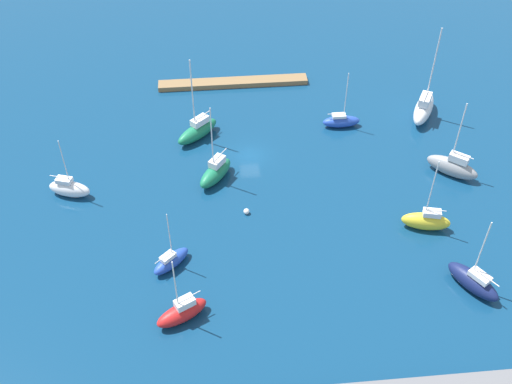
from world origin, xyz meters
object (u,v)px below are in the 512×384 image
Objects in this scene: sailboat_white_east_end at (424,108)px; sailboat_white_off_beacon at (69,188)px; sailboat_green_inner_mooring at (216,172)px; sailboat_red_far_south at (182,312)px; sailboat_blue_outer_mooring at (341,121)px; pier_dock at (233,83)px; sailboat_navy_along_channel at (473,281)px; mooring_buoy_white at (246,211)px; sailboat_yellow_by_breakwater at (426,221)px; sailboat_gray_mid_basin at (453,166)px; sailboat_green_near_pier at (198,130)px; sailboat_blue_center_basin at (171,261)px.

sailboat_white_east_end reaches higher than sailboat_white_off_beacon.
sailboat_green_inner_mooring is 1.26× the size of sailboat_red_far_south.
sailboat_green_inner_mooring is 19.69m from sailboat_blue_outer_mooring.
pier_dock is at bearing 138.94° from sailboat_blue_outer_mooring.
sailboat_white_east_end reaches higher than pier_dock.
sailboat_navy_along_channel is 13.49× the size of mooring_buoy_white.
pier_dock is 37.15m from sailboat_yellow_by_breakwater.
sailboat_white_east_end is 1.28× the size of sailboat_gray_mid_basin.
sailboat_gray_mid_basin is 15.24× the size of mooring_buoy_white.
mooring_buoy_white is (-20.39, 5.04, -0.74)m from sailboat_white_off_beacon.
pier_dock is at bearing 65.10° from sailboat_white_off_beacon.
pier_dock is 2.73× the size of sailboat_white_off_beacon.
sailboat_green_inner_mooring is 0.91× the size of sailboat_green_near_pier.
sailboat_white_off_beacon is 17.06m from sailboat_blue_center_basin.
sailboat_green_inner_mooring is 1.29× the size of sailboat_blue_outer_mooring.
sailboat_green_near_pier reaches higher than sailboat_green_inner_mooring.
sailboat_white_off_beacon is 1.10× the size of sailboat_blue_center_basin.
sailboat_yellow_by_breakwater is at bearing 171.98° from sailboat_red_far_south.
pier_dock is 42.16m from sailboat_red_far_south.
pier_dock is 2.08× the size of sailboat_green_inner_mooring.
sailboat_white_east_end is at bearing 5.36° from sailboat_blue_outer_mooring.
sailboat_yellow_by_breakwater is (6.18, 21.06, -0.37)m from sailboat_white_east_end.
pier_dock is 34.21m from sailboat_gray_mid_basin.
sailboat_white_east_end is at bearing -40.15° from sailboat_navy_along_channel.
sailboat_red_far_south reaches higher than pier_dock.
sailboat_green_near_pier is at bearing 66.59° from pier_dock.
sailboat_blue_center_basin is (-11.98, 12.14, -0.27)m from sailboat_white_off_beacon.
sailboat_blue_outer_mooring is 12.23× the size of mooring_buoy_white.
sailboat_red_far_south is 12.47× the size of mooring_buoy_white.
sailboat_navy_along_channel is 1.24× the size of sailboat_blue_center_basin.
sailboat_green_near_pier is 17.43× the size of mooring_buoy_white.
sailboat_green_near_pier reaches higher than sailboat_red_far_south.
sailboat_navy_along_channel reaches higher than sailboat_blue_outer_mooring.
sailboat_green_near_pier is at bearing -70.93° from mooring_buoy_white.
sailboat_red_far_south is 15.66m from mooring_buoy_white.
pier_dock is 13.75m from sailboat_green_near_pier.
sailboat_blue_outer_mooring is 32.05m from sailboat_blue_center_basin.
sailboat_white_east_end reaches higher than sailboat_red_far_south.
pier_dock is 32.85× the size of mooring_buoy_white.
sailboat_white_east_end is at bearing -92.43° from sailboat_yellow_by_breakwater.
sailboat_white_off_beacon is (34.47, 10.70, 0.22)m from sailboat_blue_outer_mooring.
sailboat_yellow_by_breakwater is 0.81× the size of sailboat_green_near_pier.
sailboat_white_off_beacon is at bearing -13.89° from mooring_buoy_white.
sailboat_white_east_end is 1.38× the size of sailboat_yellow_by_breakwater.
sailboat_white_east_end reaches higher than mooring_buoy_white.
mooring_buoy_white is (-7.26, -13.86, -0.69)m from sailboat_red_far_south.
sailboat_gray_mid_basin is (-25.23, 23.08, 0.94)m from pier_dock.
sailboat_white_off_beacon is at bearing -10.17° from sailboat_green_near_pier.
sailboat_gray_mid_basin is 1.27× the size of sailboat_white_off_beacon.
mooring_buoy_white is (-3.21, 6.31, -0.84)m from sailboat_green_inner_mooring.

